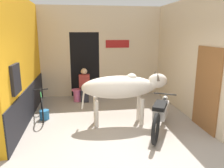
% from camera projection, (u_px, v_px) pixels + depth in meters
% --- Properties ---
extents(ground_plane, '(30.00, 30.00, 0.00)m').
position_uv_depth(ground_plane, '(123.00, 151.00, 4.43)').
color(ground_plane, '#9E9389').
extents(wall_left_shopfront, '(0.25, 4.16, 3.27)m').
position_uv_depth(wall_left_shopfront, '(22.00, 62.00, 5.72)').
color(wall_left_shopfront, orange).
rests_on(wall_left_shopfront, ground_plane).
extents(wall_back_with_doorway, '(4.42, 0.93, 3.27)m').
position_uv_depth(wall_back_with_doorway, '(94.00, 56.00, 8.32)').
color(wall_back_with_doorway, beige).
rests_on(wall_back_with_doorway, ground_plane).
extents(wall_right_with_door, '(0.22, 4.16, 3.27)m').
position_uv_depth(wall_right_with_door, '(187.00, 58.00, 6.34)').
color(wall_right_with_door, beige).
rests_on(wall_right_with_door, ground_plane).
extents(cow, '(2.24, 0.65, 1.39)m').
position_uv_depth(cow, '(123.00, 87.00, 5.55)').
color(cow, beige).
rests_on(cow, ground_plane).
extents(motorcycle_near, '(1.11, 1.87, 0.80)m').
position_uv_depth(motorcycle_near, '(161.00, 113.00, 5.24)').
color(motorcycle_near, black).
rests_on(motorcycle_near, ground_plane).
extents(bicycle, '(0.47, 1.62, 0.71)m').
position_uv_depth(bicycle, '(42.00, 104.00, 6.19)').
color(bicycle, black).
rests_on(bicycle, ground_plane).
extents(shopkeeper_seated, '(0.36, 0.34, 1.15)m').
position_uv_depth(shopkeeper_seated, '(84.00, 84.00, 7.50)').
color(shopkeeper_seated, '#282833').
rests_on(shopkeeper_seated, ground_plane).
extents(plastic_stool, '(0.35, 0.35, 0.43)m').
position_uv_depth(plastic_stool, '(77.00, 95.00, 7.56)').
color(plastic_stool, '#DB6093').
rests_on(plastic_stool, ground_plane).
extents(bucket, '(0.26, 0.26, 0.26)m').
position_uv_depth(bucket, '(44.00, 115.00, 6.02)').
color(bucket, '#23669E').
rests_on(bucket, ground_plane).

